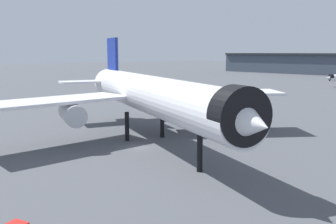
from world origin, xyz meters
TOP-DOWN VIEW (x-y plane):
  - ground at (0.00, 0.00)m, footprint 900.00×900.00m
  - airliner_near_gate at (-2.45, 3.60)m, footprint 62.13×55.32m

SIDE VIEW (x-z plane):
  - ground at x=0.00m, z-range 0.00..0.00m
  - airliner_near_gate at x=-2.45m, z-range -1.10..17.41m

